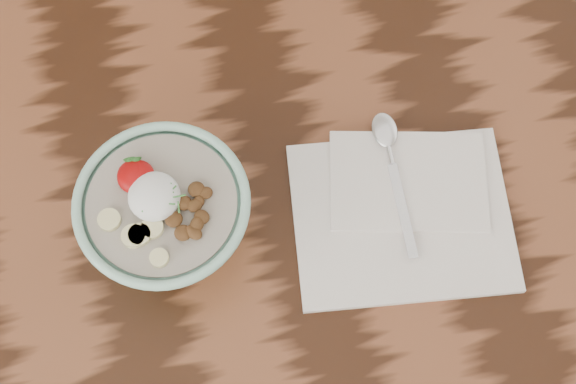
{
  "coord_description": "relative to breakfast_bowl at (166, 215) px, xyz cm",
  "views": [
    {
      "loc": [
        -8.79,
        -25.53,
        165.79
      ],
      "look_at": [
        -1.2,
        3.72,
        86.35
      ],
      "focal_mm": 50.0,
      "sensor_mm": 36.0,
      "label": 1
    }
  ],
  "objects": [
    {
      "name": "napkin",
      "position": [
        27.14,
        -4.22,
        -5.88
      ],
      "size": [
        28.66,
        24.89,
        1.58
      ],
      "rotation": [
        0.0,
        0.0,
        -0.16
      ],
      "color": "white",
      "rests_on": "table"
    },
    {
      "name": "spoon",
      "position": [
        27.49,
        3.15,
        -4.55
      ],
      "size": [
        3.8,
        18.91,
        0.98
      ],
      "rotation": [
        0.0,
        0.0,
        -0.09
      ],
      "color": "silver",
      "rests_on": "napkin"
    },
    {
      "name": "breakfast_bowl",
      "position": [
        0.0,
        0.0,
        0.0
      ],
      "size": [
        19.2,
        19.2,
        12.99
      ],
      "rotation": [
        0.0,
        0.0,
        0.22
      ],
      "color": "#A1D8C0",
      "rests_on": "table"
    },
    {
      "name": "table",
      "position": [
        14.57,
        -6.27,
        -15.84
      ],
      "size": [
        160.0,
        90.0,
        75.0
      ],
      "color": "black",
      "rests_on": "ground"
    }
  ]
}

